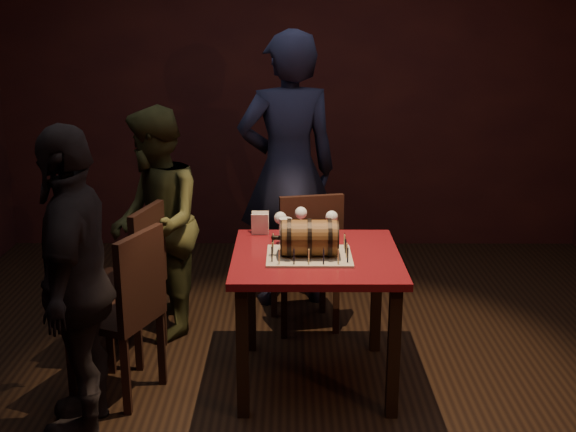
{
  "coord_description": "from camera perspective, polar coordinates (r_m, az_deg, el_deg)",
  "views": [
    {
      "loc": [
        -0.03,
        -3.67,
        2.0
      ],
      "look_at": [
        -0.05,
        0.05,
        0.95
      ],
      "focal_mm": 45.0,
      "sensor_mm": 36.0,
      "label": 1
    }
  ],
  "objects": [
    {
      "name": "chair_back",
      "position": [
        4.59,
        1.55,
        -3.01
      ],
      "size": [
        0.48,
        0.48,
        0.93
      ],
      "color": "black",
      "rests_on": "ground"
    },
    {
      "name": "wine_glass_right",
      "position": [
        4.14,
        3.47,
        -0.17
      ],
      "size": [
        0.07,
        0.07,
        0.16
      ],
      "color": "silver",
      "rests_on": "pub_table"
    },
    {
      "name": "cake_board",
      "position": [
        3.84,
        1.68,
        -3.18
      ],
      "size": [
        0.45,
        0.35,
        0.01
      ],
      "primitive_type": "cube",
      "color": "#A19682",
      "rests_on": "pub_table"
    },
    {
      "name": "room_shell",
      "position": [
        3.72,
        0.72,
        6.47
      ],
      "size": [
        5.04,
        5.04,
        2.8
      ],
      "color": "black",
      "rests_on": "ground"
    },
    {
      "name": "birthday_candles",
      "position": [
        3.82,
        1.69,
        -2.52
      ],
      "size": [
        0.4,
        0.3,
        0.09
      ],
      "color": "#F1E690",
      "rests_on": "cake_board"
    },
    {
      "name": "menu_card",
      "position": [
        4.21,
        -2.22,
        -0.62
      ],
      "size": [
        0.1,
        0.05,
        0.13
      ],
      "primitive_type": null,
      "color": "white",
      "rests_on": "pub_table"
    },
    {
      "name": "chair_left_rear",
      "position": [
        4.35,
        -12.07,
        -4.49
      ],
      "size": [
        0.49,
        0.49,
        0.93
      ],
      "color": "black",
      "rests_on": "ground"
    },
    {
      "name": "wine_glass_mid",
      "position": [
        4.21,
        1.03,
        0.15
      ],
      "size": [
        0.07,
        0.07,
        0.16
      ],
      "color": "silver",
      "rests_on": "pub_table"
    },
    {
      "name": "person_left_rear",
      "position": [
        4.58,
        -10.42,
        -0.61
      ],
      "size": [
        0.72,
        0.83,
        1.46
      ],
      "primitive_type": "imported",
      "rotation": [
        0.0,
        0.0,
        -1.31
      ],
      "color": "#38391C",
      "rests_on": "ground"
    },
    {
      "name": "pint_of_ale",
      "position": [
        4.03,
        -0.2,
        -1.26
      ],
      "size": [
        0.07,
        0.07,
        0.15
      ],
      "color": "silver",
      "rests_on": "pub_table"
    },
    {
      "name": "chair_left_front",
      "position": [
        3.9,
        -12.63,
        -6.91
      ],
      "size": [
        0.52,
        0.52,
        0.93
      ],
      "color": "black",
      "rests_on": "ground"
    },
    {
      "name": "person_left_front",
      "position": [
        3.57,
        -16.39,
        -5.12
      ],
      "size": [
        0.43,
        0.92,
        1.53
      ],
      "primitive_type": "imported",
      "rotation": [
        0.0,
        0.0,
        -1.5
      ],
      "color": "black",
      "rests_on": "ground"
    },
    {
      "name": "person_back",
      "position": [
        4.96,
        -0.01,
        3.56
      ],
      "size": [
        0.77,
        0.59,
        1.9
      ],
      "primitive_type": "imported",
      "rotation": [
        0.0,
        0.0,
        3.35
      ],
      "color": "#191B32",
      "rests_on": "ground"
    },
    {
      "name": "pub_table",
      "position": [
        3.93,
        2.23,
        -4.54
      ],
      "size": [
        0.9,
        0.9,
        0.75
      ],
      "color": "#540E14",
      "rests_on": "ground"
    },
    {
      "name": "barrel_cake",
      "position": [
        3.81,
        1.69,
        -1.73
      ],
      "size": [
        0.35,
        0.21,
        0.21
      ],
      "color": "brown",
      "rests_on": "cake_board"
    },
    {
      "name": "wine_glass_left",
      "position": [
        4.11,
        -0.6,
        -0.26
      ],
      "size": [
        0.07,
        0.07,
        0.16
      ],
      "color": "silver",
      "rests_on": "pub_table"
    }
  ]
}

